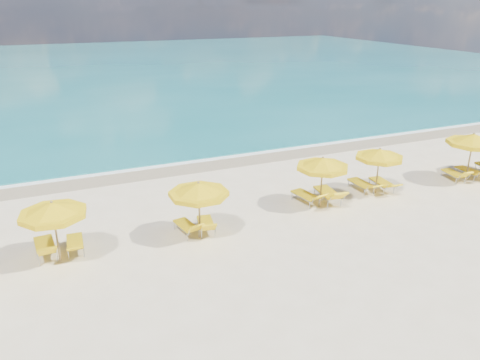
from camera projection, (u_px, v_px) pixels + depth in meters
name	position (u px, v px, depth m)	size (l,w,h in m)	color
ground_plane	(255.00, 222.00, 18.13)	(120.00, 120.00, 0.00)	beige
ocean	(94.00, 69.00, 59.24)	(120.00, 80.00, 0.30)	#13696C
wet_sand_band	(195.00, 164.00, 24.47)	(120.00, 2.60, 0.01)	tan
foam_line	(190.00, 160.00, 25.15)	(120.00, 1.20, 0.03)	white
whitecap_near	(61.00, 132.00, 30.46)	(14.00, 0.36, 0.05)	white
whitecap_far	(222.00, 97.00, 41.66)	(18.00, 0.30, 0.05)	white
umbrella_2	(53.00, 210.00, 14.70)	(2.60, 2.60, 2.17)	#9B7F4D
umbrella_3	(199.00, 190.00, 16.26)	(2.82, 2.82, 2.17)	#9B7F4D
umbrella_4	(323.00, 164.00, 18.84)	(2.62, 2.62, 2.18)	#9B7F4D
umbrella_5	(380.00, 155.00, 20.20)	(2.70, 2.70, 2.11)	#9B7F4D
umbrella_6	(473.00, 140.00, 21.54)	(2.51, 2.51, 2.36)	#9B7F4D
lounger_2_left	(46.00, 250.00, 15.60)	(0.74, 1.86, 0.85)	#A5A8AD
lounger_2_right	(75.00, 246.00, 15.91)	(0.62, 1.68, 0.66)	#A5A8AD
lounger_3_left	(187.00, 229.00, 17.10)	(0.78, 1.63, 0.75)	#A5A8AD
lounger_3_right	(206.00, 227.00, 17.26)	(0.83, 1.68, 0.76)	#A5A8AD
lounger_4_left	(306.00, 198.00, 19.71)	(0.85, 1.82, 0.76)	#A5A8AD
lounger_4_right	(328.00, 197.00, 19.81)	(0.91, 2.06, 0.90)	#A5A8AD
lounger_5_left	(362.00, 187.00, 20.99)	(0.62, 1.81, 0.66)	#A5A8AD
lounger_5_right	(382.00, 186.00, 21.09)	(0.77, 1.85, 0.68)	#A5A8AD
lounger_6_left	(454.00, 176.00, 22.26)	(0.79, 1.65, 0.75)	#A5A8AD
lounger_6_right	(469.00, 173.00, 22.58)	(0.61, 1.74, 0.73)	#A5A8AD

